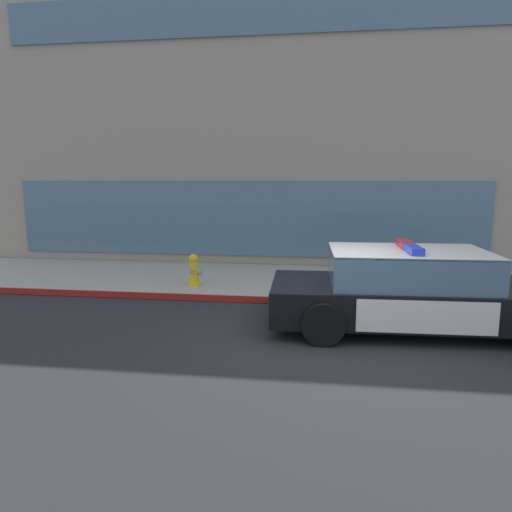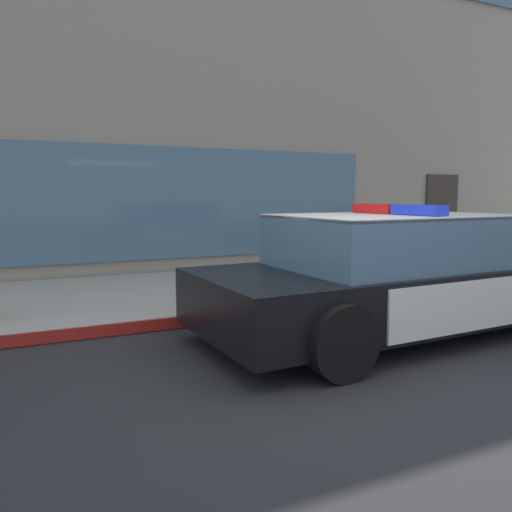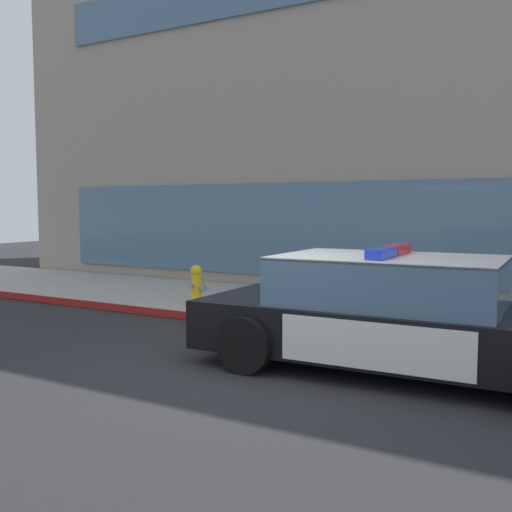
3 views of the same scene
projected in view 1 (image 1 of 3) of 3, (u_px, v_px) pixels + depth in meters
The scene contains 6 objects.
ground at pixel (328, 340), 7.42m from camera, with size 48.00×48.00×0.00m, color #262628.
sidewalk at pixel (325, 283), 11.14m from camera, with size 48.00×3.56×0.15m, color #A39E93.
curb_red_paint at pixel (326, 302), 9.38m from camera, with size 28.80×0.04×0.14m, color maroon.
storefront_building at pixel (336, 118), 16.80m from camera, with size 22.16×9.73×9.50m.
police_cruiser at pixel (415, 291), 7.85m from camera, with size 5.04×2.25×1.49m.
fire_hydrant at pixel (194, 270), 10.48m from camera, with size 0.34×0.39×0.73m.
Camera 1 is at (-0.18, -7.18, 2.58)m, focal length 32.30 mm.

